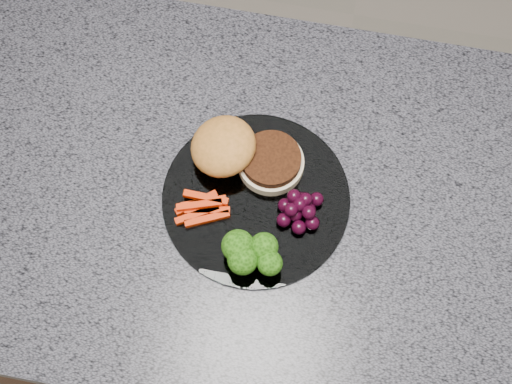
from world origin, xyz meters
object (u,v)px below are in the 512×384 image
Objects in this scene: island_cabinet at (312,293)px; grape_bunch at (300,209)px; plate at (256,198)px; burger at (240,153)px.

grape_bunch is (-0.05, -0.02, 0.49)m from island_cabinet.
island_cabinet is 4.62× the size of plate.
plate is 4.03× the size of grape_bunch.
island_cabinet is at bearing 19.00° from grape_bunch.
plate reaches higher than island_cabinet.
burger is (-0.03, 0.05, 0.02)m from plate.
plate is 1.45× the size of burger.
island_cabinet is at bearing 2.90° from plate.
island_cabinet is 0.49m from plate.
burger is (-0.15, 0.05, 0.50)m from island_cabinet.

